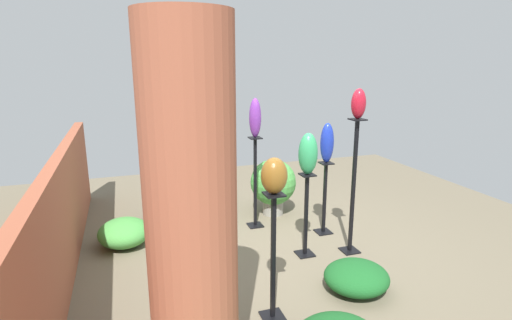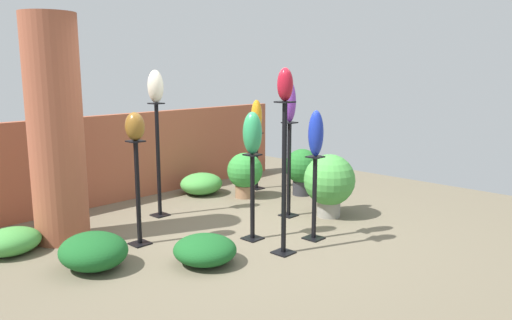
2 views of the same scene
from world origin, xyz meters
The scene contains 24 objects.
ground_plane centered at (0.00, 0.00, 0.00)m, with size 8.00×8.00×0.00m, color #6B604C.
brick_wall_back centered at (0.00, 2.44, 0.64)m, with size 5.60×0.12×1.27m, color #9E5138.
brick_pillar centered at (-1.65, 1.41, 1.25)m, with size 0.59×0.59×2.50m, color #9E5138.
pedestal_jade centered at (-0.15, -0.14, 0.45)m, with size 0.20×0.20×0.99m.
pedestal_ruby centered at (-0.24, -0.69, 0.74)m, with size 0.20×0.20×1.60m.
pedestal_cobalt centered at (0.34, -0.64, 0.43)m, with size 0.20×0.20×0.96m.
pedestal_ivory centered at (-0.33, 1.39, 0.69)m, with size 0.20×0.20×1.49m.
pedestal_bronze centered at (-1.14, 0.64, 0.53)m, with size 0.20×0.20×1.16m.
pedestal_amber centered at (1.64, 1.50, 0.41)m, with size 0.20×0.20×0.92m.
pedestal_violet centered at (0.84, 0.15, 0.57)m, with size 0.20×0.20×1.25m.
art_vase_jade centered at (-0.15, -0.14, 1.22)m, with size 0.21×0.22×0.47m, color #2D9356.
art_vase_ruby centered at (-0.24, -0.69, 1.76)m, with size 0.16×0.17×0.33m, color maroon.
art_vase_cobalt centered at (0.34, -0.64, 1.22)m, with size 0.16×0.17×0.51m, color #192D9E.
art_vase_ivory centered at (-0.33, 1.39, 1.70)m, with size 0.20×0.20×0.41m, color beige.
art_vase_bronze centered at (-1.14, 0.64, 1.31)m, with size 0.20×0.22×0.30m, color brown.
art_vase_amber centered at (1.64, 1.50, 1.17)m, with size 0.18×0.18×0.52m, color orange.
art_vase_violet centered at (0.84, 0.15, 1.50)m, with size 0.15×0.16×0.51m, color #6B2D8C.
potted_plant_front_left centered at (1.18, -0.25, 0.47)m, with size 0.67×0.67×0.83m.
potted_plant_mid_right centered at (1.83, 0.72, 0.41)m, with size 0.53×0.53×0.71m.
potted_plant_front_right centered at (1.12, 1.25, 0.38)m, with size 0.53×0.53×0.68m.
foliage_bed_east centered at (-1.82, 0.39, 0.17)m, with size 0.64×0.71×0.35m, color #195923.
foliage_bed_west centered at (-0.99, -0.30, 0.14)m, with size 0.62×0.65×0.28m, color #195923.
foliage_bed_center centered at (0.79, 1.87, 0.16)m, with size 0.67×0.62×0.33m, color #479942.
foliage_bed_rear centered at (-2.24, 1.36, 0.14)m, with size 0.61×0.51×0.28m, color #479942.
Camera 2 is at (-4.06, -3.93, 1.92)m, focal length 35.00 mm.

